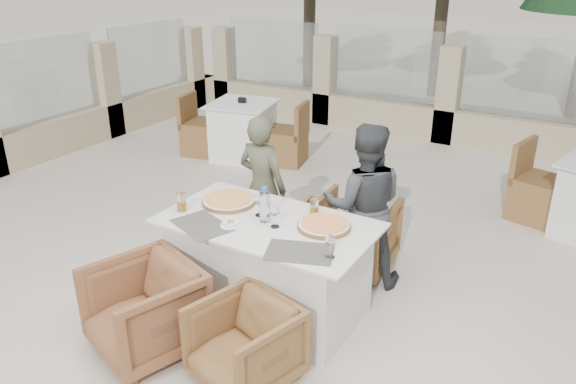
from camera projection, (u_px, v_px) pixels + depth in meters
The scene contains 23 objects.
ground at pixel (273, 299), 4.58m from camera, with size 80.00×80.00×0.00m, color beige.
sand_patch at pixel (539, 52), 15.64m from camera, with size 30.00×16.00×0.01m, color beige.
perimeter_wall_far at pixel (449, 88), 8.06m from camera, with size 10.00×0.34×1.60m, color tan, non-canonical shape.
perimeter_wall_left at pixel (48, 97), 7.56m from camera, with size 0.34×7.00×1.60m, color #CCB890, non-canonical shape.
dining_table at pixel (268, 267), 4.32m from camera, with size 1.60×0.90×0.77m, color silver, non-canonical shape.
placemat_near_left at pixel (202, 225), 4.11m from camera, with size 0.45×0.30×0.00m, color #57524B.
placemat_near_right at pixel (300, 252), 3.74m from camera, with size 0.45×0.30×0.00m, color #544E48.
pizza_left at pixel (229, 200), 4.46m from camera, with size 0.43×0.43×0.06m, color orange.
pizza_right at pixel (324, 225), 4.06m from camera, with size 0.39×0.39×0.05m, color #F85C21.
water_bottle at pixel (265, 204), 4.12m from camera, with size 0.08×0.08×0.27m, color #AEC6E4.
wine_glass_centre at pixel (259, 204), 4.23m from camera, with size 0.08×0.08×0.18m, color white, non-canonical shape.
wine_glass_near at pixel (275, 216), 4.05m from camera, with size 0.08×0.08×0.18m, color white, non-canonical shape.
wine_glass_corner at pixel (330, 245), 3.65m from camera, with size 0.08×0.08×0.18m, color white, non-canonical shape.
beer_glass_left at pixel (181, 202), 4.31m from camera, with size 0.07×0.07×0.15m, color orange.
beer_glass_right at pixel (314, 207), 4.25m from camera, with size 0.06×0.06×0.13m, color orange.
olive_dish at pixel (231, 223), 4.09m from camera, with size 0.11×0.11×0.04m, color white, non-canonical shape.
armchair_far_left at pixel (269, 228), 5.13m from camera, with size 0.62×0.63×0.58m, color olive.
armchair_far_right at pixel (354, 234), 4.96m from camera, with size 0.68×0.70×0.63m, color brown.
armchair_near_left at pixel (145, 310), 3.90m from camera, with size 0.69×0.71×0.65m, color brown.
armchair_near_right at pixel (245, 344), 3.63m from camera, with size 0.60×0.62×0.56m, color brown.
diner_left at pixel (263, 187), 5.05m from camera, with size 0.49×0.32×1.33m, color #50523C.
diner_right at pixel (364, 206), 4.59m from camera, with size 0.68×0.53×1.40m, color #383A3D.
bg_table_a at pixel (243, 131), 7.56m from camera, with size 1.64×0.82×0.77m, color white, non-canonical shape.
Camera 1 is at (2.07, -3.26, 2.63)m, focal length 35.00 mm.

